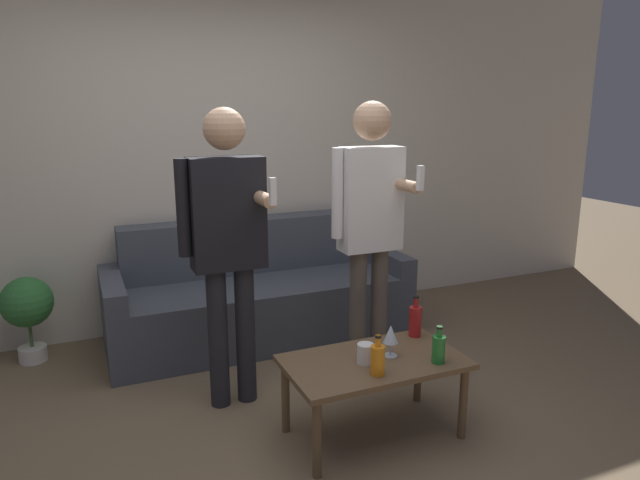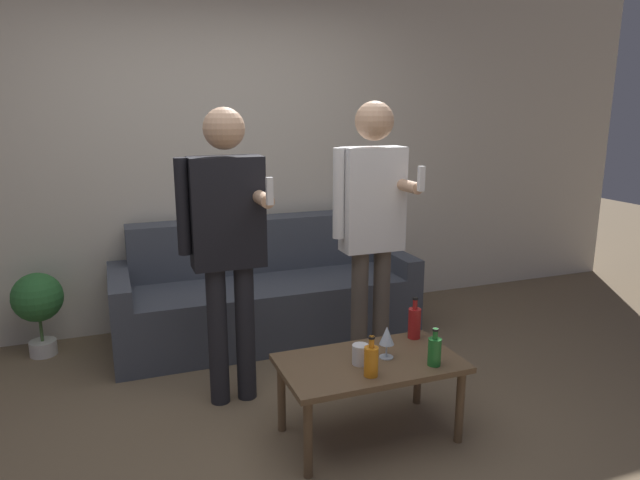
{
  "view_description": "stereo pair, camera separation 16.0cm",
  "coord_description": "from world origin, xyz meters",
  "views": [
    {
      "loc": [
        -0.88,
        -2.42,
        1.7
      ],
      "look_at": [
        0.39,
        0.5,
        0.95
      ],
      "focal_mm": 32.0,
      "sensor_mm": 36.0,
      "label": 1
    },
    {
      "loc": [
        -0.73,
        -2.48,
        1.7
      ],
      "look_at": [
        0.39,
        0.5,
        0.95
      ],
      "focal_mm": 32.0,
      "sensor_mm": 36.0,
      "label": 2
    }
  ],
  "objects": [
    {
      "name": "couch",
      "position": [
        0.32,
        1.5,
        0.31
      ],
      "size": [
        2.2,
        0.82,
        0.86
      ],
      "color": "#474C56",
      "rests_on": "ground_plane"
    },
    {
      "name": "bottle_dark",
      "position": [
        0.74,
        -0.2,
        0.51
      ],
      "size": [
        0.07,
        0.07,
        0.2
      ],
      "color": "#23752D",
      "rests_on": "coffee_table"
    },
    {
      "name": "bottle_green",
      "position": [
        0.82,
        0.14,
        0.52
      ],
      "size": [
        0.07,
        0.07,
        0.24
      ],
      "color": "#B21E1E",
      "rests_on": "coffee_table"
    },
    {
      "name": "wine_glass_near",
      "position": [
        0.56,
        -0.04,
        0.55
      ],
      "size": [
        0.08,
        0.08,
        0.17
      ],
      "color": "silver",
      "rests_on": "coffee_table"
    },
    {
      "name": "wall_back",
      "position": [
        0.0,
        1.95,
        1.35
      ],
      "size": [
        8.0,
        0.06,
        2.7
      ],
      "color": "beige",
      "rests_on": "ground_plane"
    },
    {
      "name": "ground_plane",
      "position": [
        0.0,
        0.0,
        0.0
      ],
      "size": [
        16.0,
        16.0,
        0.0
      ],
      "primitive_type": "plane",
      "color": "#756047"
    },
    {
      "name": "person_standing_right",
      "position": [
        0.76,
        0.58,
        1.05
      ],
      "size": [
        0.45,
        0.43,
        1.73
      ],
      "color": "brown",
      "rests_on": "ground_plane"
    },
    {
      "name": "person_standing_left",
      "position": [
        -0.13,
        0.58,
        1.01
      ],
      "size": [
        0.47,
        0.43,
        1.7
      ],
      "color": "#232328",
      "rests_on": "ground_plane"
    },
    {
      "name": "coffee_table",
      "position": [
        0.46,
        -0.04,
        0.38
      ],
      "size": [
        0.93,
        0.52,
        0.43
      ],
      "color": "brown",
      "rests_on": "ground_plane"
    },
    {
      "name": "potted_plant",
      "position": [
        -1.24,
        1.67,
        0.39
      ],
      "size": [
        0.34,
        0.34,
        0.59
      ],
      "color": "silver",
      "rests_on": "ground_plane"
    },
    {
      "name": "bottle_orange",
      "position": [
        0.39,
        -0.2,
        0.51
      ],
      "size": [
        0.07,
        0.07,
        0.2
      ],
      "color": "orange",
      "rests_on": "coffee_table"
    },
    {
      "name": "cup_on_table",
      "position": [
        0.4,
        -0.06,
        0.48
      ],
      "size": [
        0.08,
        0.08,
        0.1
      ],
      "color": "white",
      "rests_on": "coffee_table"
    }
  ]
}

